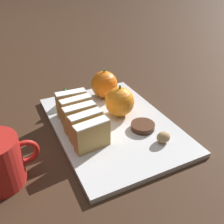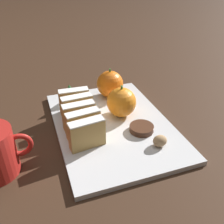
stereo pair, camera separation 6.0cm
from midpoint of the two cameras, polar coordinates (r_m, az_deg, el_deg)
The scene contains 12 objects.
ground_plane at distance 0.62m, azimuth -2.76°, elevation -3.37°, with size 6.00×6.00×0.00m, color #382316.
serving_platter at distance 0.62m, azimuth -2.77°, elevation -2.92°, with size 0.27×0.39×0.01m.
stollen_slice_front at distance 0.52m, azimuth -7.88°, elevation -5.46°, with size 0.08×0.03×0.06m.
stollen_slice_second at distance 0.55m, azimuth -9.05°, elevation -3.33°, with size 0.08×0.03×0.06m.
stollen_slice_third at distance 0.58m, azimuth -10.27°, elevation -1.45°, with size 0.08×0.03×0.06m.
stollen_slice_fourth at distance 0.61m, azimuth -10.95°, elevation 0.34°, with size 0.08×0.03×0.06m.
stollen_slice_fifth at distance 0.64m, azimuth -11.86°, elevation 1.89°, with size 0.08×0.03×0.06m.
orange_near at distance 0.72m, azimuth -4.18°, elevation 6.27°, with size 0.08×0.08×0.08m.
orange_far at distance 0.63m, azimuth -0.95°, elevation 2.29°, with size 0.07×0.07×0.08m.
walnut at distance 0.55m, azimuth 8.65°, elevation -5.83°, with size 0.03×0.03×0.03m.
chocolate_cookie at distance 0.59m, azimuth 4.18°, elevation -3.37°, with size 0.06×0.06×0.01m.
evergreen_sprig at distance 0.69m, azimuth -13.11°, elevation 3.43°, with size 0.06×0.06×0.06m.
Camera 1 is at (-0.22, -0.46, 0.36)m, focal length 40.00 mm.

